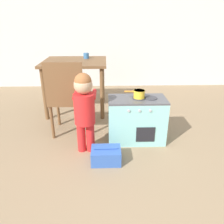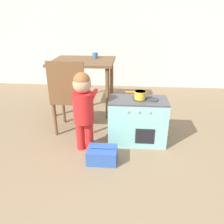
{
  "view_description": "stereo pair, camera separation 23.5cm",
  "coord_description": "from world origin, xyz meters",
  "px_view_note": "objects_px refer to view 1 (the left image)",
  "views": [
    {
      "loc": [
        -0.15,
        -1.17,
        1.32
      ],
      "look_at": [
        -0.09,
        0.99,
        0.39
      ],
      "focal_mm": 35.0,
      "sensor_mm": 36.0,
      "label": 1
    },
    {
      "loc": [
        0.08,
        -1.16,
        1.32
      ],
      "look_at": [
        -0.09,
        0.99,
        0.39
      ],
      "focal_mm": 35.0,
      "sensor_mm": 36.0,
      "label": 2
    }
  ],
  "objects_px": {
    "toy_pot": "(139,94)",
    "child_figure": "(84,105)",
    "dining_table": "(75,69)",
    "play_kitchen": "(137,120)",
    "dining_chair_near": "(67,97)",
    "cup_on_table": "(86,56)",
    "toy_basket": "(106,155)"
  },
  "relations": [
    {
      "from": "play_kitchen",
      "to": "dining_table",
      "type": "bearing_deg",
      "value": 129.83
    },
    {
      "from": "play_kitchen",
      "to": "child_figure",
      "type": "height_order",
      "value": "child_figure"
    },
    {
      "from": "toy_pot",
      "to": "dining_table",
      "type": "bearing_deg",
      "value": 130.3
    },
    {
      "from": "child_figure",
      "to": "cup_on_table",
      "type": "bearing_deg",
      "value": 93.19
    },
    {
      "from": "dining_chair_near",
      "to": "cup_on_table",
      "type": "bearing_deg",
      "value": 80.43
    },
    {
      "from": "play_kitchen",
      "to": "toy_basket",
      "type": "xyz_separation_m",
      "value": [
        -0.35,
        -0.42,
        -0.18
      ]
    },
    {
      "from": "play_kitchen",
      "to": "dining_chair_near",
      "type": "relative_size",
      "value": 0.7
    },
    {
      "from": "dining_chair_near",
      "to": "toy_pot",
      "type": "bearing_deg",
      "value": -11.56
    },
    {
      "from": "dining_table",
      "to": "cup_on_table",
      "type": "distance_m",
      "value": 0.28
    },
    {
      "from": "child_figure",
      "to": "dining_table",
      "type": "distance_m",
      "value": 1.18
    },
    {
      "from": "toy_basket",
      "to": "dining_table",
      "type": "bearing_deg",
      "value": 107.75
    },
    {
      "from": "dining_chair_near",
      "to": "dining_table",
      "type": "bearing_deg",
      "value": 89.35
    },
    {
      "from": "play_kitchen",
      "to": "toy_basket",
      "type": "relative_size",
      "value": 2.18
    },
    {
      "from": "dining_chair_near",
      "to": "toy_basket",
      "type": "bearing_deg",
      "value": -52.82
    },
    {
      "from": "toy_pot",
      "to": "dining_table",
      "type": "distance_m",
      "value": 1.24
    },
    {
      "from": "play_kitchen",
      "to": "dining_chair_near",
      "type": "bearing_deg",
      "value": 168.22
    },
    {
      "from": "play_kitchen",
      "to": "child_figure",
      "type": "relative_size",
      "value": 0.75
    },
    {
      "from": "child_figure",
      "to": "toy_pot",
      "type": "bearing_deg",
      "value": 19.84
    },
    {
      "from": "toy_basket",
      "to": "toy_pot",
      "type": "bearing_deg",
      "value": 49.4
    },
    {
      "from": "child_figure",
      "to": "dining_chair_near",
      "type": "bearing_deg",
      "value": 122.28
    },
    {
      "from": "toy_pot",
      "to": "dining_chair_near",
      "type": "height_order",
      "value": "dining_chair_near"
    },
    {
      "from": "dining_table",
      "to": "dining_chair_near",
      "type": "xyz_separation_m",
      "value": [
        -0.01,
        -0.78,
        -0.16
      ]
    },
    {
      "from": "dining_chair_near",
      "to": "cup_on_table",
      "type": "distance_m",
      "value": 1.02
    },
    {
      "from": "toy_pot",
      "to": "child_figure",
      "type": "distance_m",
      "value": 0.61
    },
    {
      "from": "cup_on_table",
      "to": "child_figure",
      "type": "bearing_deg",
      "value": -86.81
    },
    {
      "from": "child_figure",
      "to": "toy_basket",
      "type": "distance_m",
      "value": 0.54
    },
    {
      "from": "child_figure",
      "to": "toy_basket",
      "type": "bearing_deg",
      "value": -45.65
    },
    {
      "from": "dining_table",
      "to": "cup_on_table",
      "type": "xyz_separation_m",
      "value": [
        0.15,
        0.18,
        0.16
      ]
    },
    {
      "from": "child_figure",
      "to": "dining_chair_near",
      "type": "distance_m",
      "value": 0.44
    },
    {
      "from": "play_kitchen",
      "to": "toy_pot",
      "type": "bearing_deg",
      "value": 2.15
    },
    {
      "from": "play_kitchen",
      "to": "cup_on_table",
      "type": "relative_size",
      "value": 7.66
    },
    {
      "from": "toy_pot",
      "to": "child_figure",
      "type": "height_order",
      "value": "child_figure"
    }
  ]
}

